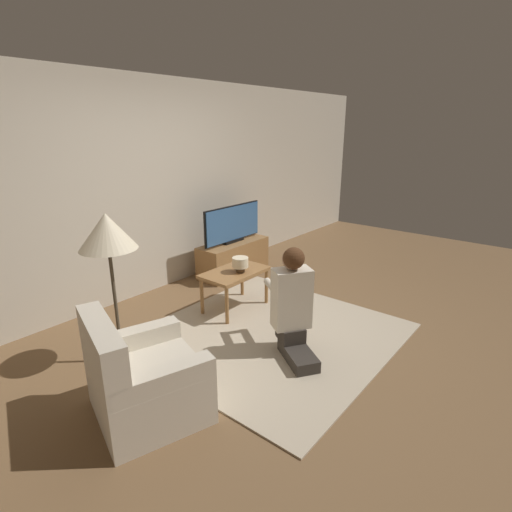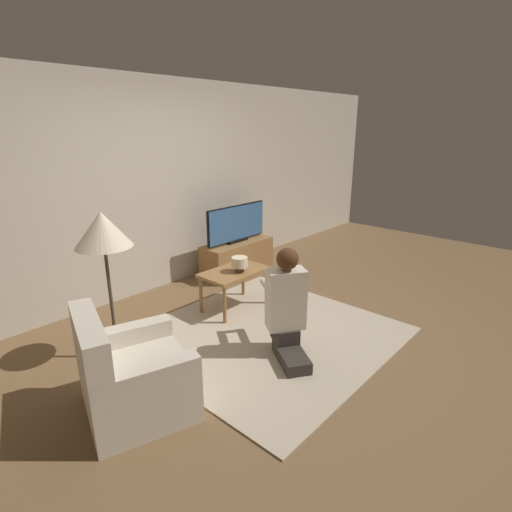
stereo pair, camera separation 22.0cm
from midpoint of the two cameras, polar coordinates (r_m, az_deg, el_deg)
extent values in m
plane|color=brown|center=(4.15, 0.60, -11.17)|extent=(10.00, 10.00, 0.00)
cube|color=beige|center=(5.11, -16.75, 9.14)|extent=(10.00, 0.06, 2.60)
cube|color=#BCAD93|center=(4.15, 0.60, -11.08)|extent=(2.33, 2.25, 0.02)
cube|color=olive|center=(5.74, -4.32, -0.22)|extent=(1.11, 0.41, 0.46)
cube|color=black|center=(5.66, -4.38, 2.18)|extent=(0.37, 0.08, 0.04)
cube|color=black|center=(5.60, -4.51, 4.69)|extent=(1.08, 0.03, 0.50)
cube|color=#38669E|center=(5.60, -4.45, 4.68)|extent=(1.05, 0.04, 0.47)
cube|color=olive|center=(4.52, -4.45, -2.36)|extent=(0.76, 0.46, 0.04)
cylinder|color=olive|center=(4.26, -5.67, -7.15)|extent=(0.04, 0.04, 0.44)
cylinder|color=olive|center=(4.72, 0.16, -4.44)|extent=(0.04, 0.04, 0.44)
cylinder|color=olive|center=(4.52, -9.13, -5.79)|extent=(0.04, 0.04, 0.44)
cylinder|color=olive|center=(4.95, -3.27, -3.36)|extent=(0.04, 0.04, 0.44)
cylinder|color=#4C4233|center=(3.97, -20.13, -13.65)|extent=(0.28, 0.28, 0.03)
cylinder|color=#4C4233|center=(3.68, -21.23, -4.84)|extent=(0.03, 0.03, 1.29)
cone|color=beige|center=(3.51, -22.23, 3.28)|extent=(0.47, 0.47, 0.30)
cube|color=beige|center=(3.21, -16.99, -17.70)|extent=(0.93, 0.96, 0.39)
cube|color=beige|center=(2.95, -23.12, -12.51)|extent=(0.39, 0.78, 0.41)
cube|color=beige|center=(2.92, -15.27, -19.85)|extent=(0.73, 0.36, 0.53)
cube|color=beige|center=(3.43, -18.63, -13.96)|extent=(0.73, 0.36, 0.53)
cube|color=#332D28|center=(3.70, 4.29, -13.95)|extent=(0.45, 0.52, 0.11)
cube|color=#332D28|center=(3.79, 3.27, -10.89)|extent=(0.32, 0.32, 0.14)
cube|color=beige|center=(3.63, 3.37, -6.07)|extent=(0.39, 0.36, 0.56)
sphere|color=tan|center=(3.50, 3.49, -0.46)|extent=(0.19, 0.19, 0.19)
sphere|color=#4C2D19|center=(3.47, 3.60, -0.34)|extent=(0.19, 0.19, 0.19)
cube|color=black|center=(3.94, 1.53, -3.59)|extent=(0.13, 0.11, 0.04)
cylinder|color=beige|center=(3.87, 3.53, -4.06)|extent=(0.23, 0.29, 0.07)
cylinder|color=beige|center=(3.81, 0.64, -4.40)|extent=(0.23, 0.29, 0.07)
cylinder|color=#4C3823|center=(4.46, -3.66, -1.94)|extent=(0.10, 0.10, 0.06)
cylinder|color=beige|center=(4.44, -3.68, -0.91)|extent=(0.18, 0.18, 0.11)
camera|label=1|loc=(0.11, -91.37, -0.45)|focal=28.00mm
camera|label=2|loc=(0.11, 88.63, 0.45)|focal=28.00mm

